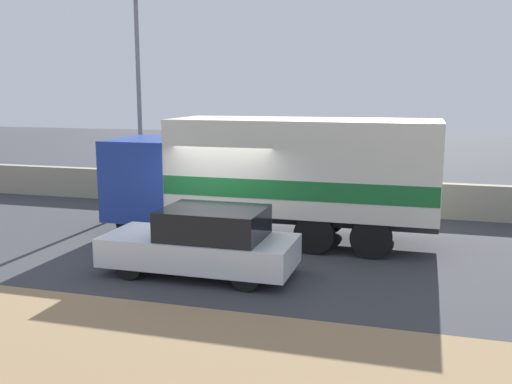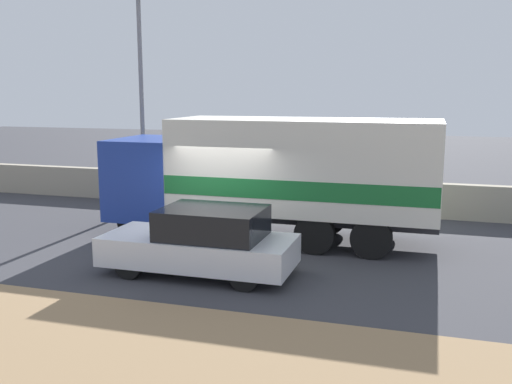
# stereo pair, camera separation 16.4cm
# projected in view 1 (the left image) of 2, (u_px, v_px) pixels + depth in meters

# --- Properties ---
(ground_plane) EXTENTS (80.00, 80.00, 0.00)m
(ground_plane) POSITION_uv_depth(u_px,v_px,m) (211.00, 258.00, 13.28)
(ground_plane) COLOR #38383D
(dirt_shoulder_foreground) EXTENTS (60.00, 5.68, 0.04)m
(dirt_shoulder_foreground) POSITION_uv_depth(u_px,v_px,m) (56.00, 377.00, 7.69)
(dirt_shoulder_foreground) COLOR #937551
(dirt_shoulder_foreground) RESTS_ON ground_plane
(stone_wall_backdrop) EXTENTS (60.00, 0.35, 1.07)m
(stone_wall_backdrop) POSITION_uv_depth(u_px,v_px,m) (274.00, 192.00, 18.79)
(stone_wall_backdrop) COLOR #A39984
(stone_wall_backdrop) RESTS_ON ground_plane
(street_lamp) EXTENTS (0.56, 0.28, 6.94)m
(street_lamp) POSITION_uv_depth(u_px,v_px,m) (139.00, 85.00, 18.27)
(street_lamp) COLOR slate
(street_lamp) RESTS_ON ground_plane
(box_truck) EXTENTS (8.50, 2.45, 3.14)m
(box_truck) POSITION_uv_depth(u_px,v_px,m) (275.00, 173.00, 14.62)
(box_truck) COLOR navy
(box_truck) RESTS_ON ground_plane
(car_hatchback) EXTENTS (4.04, 1.70, 1.44)m
(car_hatchback) POSITION_uv_depth(u_px,v_px,m) (204.00, 242.00, 11.96)
(car_hatchback) COLOR silver
(car_hatchback) RESTS_ON ground_plane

